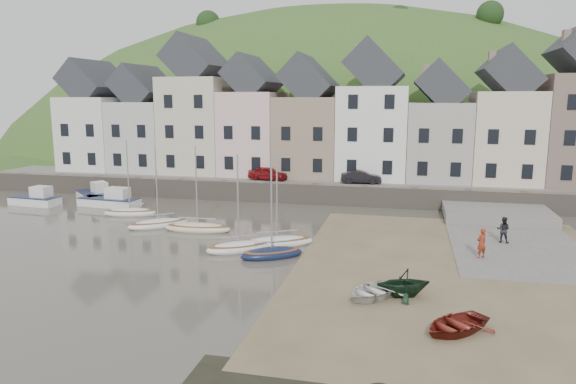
% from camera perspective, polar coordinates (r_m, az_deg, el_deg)
% --- Properties ---
extents(ground, '(160.00, 160.00, 0.00)m').
position_cam_1_polar(ground, '(31.57, -2.47, -7.26)').
color(ground, '#4E473D').
rests_on(ground, ground).
extents(quay_land, '(90.00, 30.00, 1.50)m').
position_cam_1_polar(quay_land, '(62.15, 5.41, 2.10)').
color(quay_land, '#386126').
rests_on(quay_land, ground).
extents(quay_street, '(70.00, 7.00, 0.10)m').
position_cam_1_polar(quay_street, '(50.78, 3.69, 1.22)').
color(quay_street, slate).
rests_on(quay_street, quay_land).
extents(seawall, '(70.00, 1.20, 1.80)m').
position_cam_1_polar(seawall, '(47.49, 2.99, -0.20)').
color(seawall, slate).
rests_on(seawall, ground).
extents(beach, '(18.00, 26.00, 0.06)m').
position_cam_1_polar(beach, '(30.64, 17.99, -8.25)').
color(beach, brown).
rests_on(beach, ground).
extents(slipway, '(8.00, 18.00, 0.12)m').
position_cam_1_polar(slipway, '(38.80, 22.93, -4.65)').
color(slipway, slate).
rests_on(slipway, ground).
extents(hillside, '(134.40, 84.00, 84.00)m').
position_cam_1_polar(hillside, '(94.06, 4.48, -6.80)').
color(hillside, '#386126').
rests_on(hillside, ground).
extents(townhouse_terrace, '(61.05, 8.00, 13.93)m').
position_cam_1_polar(townhouse_terrace, '(53.43, 6.26, 7.85)').
color(townhouse_terrace, silver).
rests_on(townhouse_terrace, quay_land).
extents(sailboat_0, '(4.48, 2.46, 6.32)m').
position_cam_1_polar(sailboat_0, '(44.75, -16.77, -2.10)').
color(sailboat_0, white).
rests_on(sailboat_0, ground).
extents(sailboat_1, '(4.42, 3.99, 6.32)m').
position_cam_1_polar(sailboat_1, '(40.14, -13.90, -3.36)').
color(sailboat_1, white).
rests_on(sailboat_1, ground).
extents(sailboat_2, '(5.00, 1.85, 6.32)m').
position_cam_1_polar(sailboat_2, '(38.37, -9.77, -3.83)').
color(sailboat_2, beige).
rests_on(sailboat_2, ground).
extents(sailboat_3, '(4.29, 3.56, 6.32)m').
position_cam_1_polar(sailboat_3, '(33.13, -5.36, -5.97)').
color(sailboat_3, white).
rests_on(sailboat_3, ground).
extents(sailboat_4, '(5.01, 3.56, 6.32)m').
position_cam_1_polar(sailboat_4, '(34.20, -1.20, -5.41)').
color(sailboat_4, white).
rests_on(sailboat_4, ground).
extents(sailboat_5, '(4.08, 3.29, 6.32)m').
position_cam_1_polar(sailboat_5, '(31.78, -1.78, -6.63)').
color(sailboat_5, '#131C3C').
rests_on(sailboat_5, ground).
extents(motorboat_0, '(5.70, 2.27, 1.70)m').
position_cam_1_polar(motorboat_0, '(48.81, -18.64, -0.82)').
color(motorboat_0, white).
rests_on(motorboat_0, ground).
extents(motorboat_1, '(4.70, 2.19, 1.70)m').
position_cam_1_polar(motorboat_1, '(52.00, -25.64, -0.65)').
color(motorboat_1, white).
rests_on(motorboat_1, ground).
extents(motorboat_2, '(4.71, 4.45, 1.70)m').
position_cam_1_polar(motorboat_2, '(52.22, -20.34, -0.23)').
color(motorboat_2, white).
rests_on(motorboat_2, ground).
extents(rowboat_white, '(3.86, 4.04, 0.68)m').
position_cam_1_polar(rowboat_white, '(25.78, 9.21, -10.53)').
color(rowboat_white, silver).
rests_on(rowboat_white, beach).
extents(rowboat_green, '(3.25, 3.04, 1.38)m').
position_cam_1_polar(rowboat_green, '(26.08, 12.41, -9.58)').
color(rowboat_green, black).
rests_on(rowboat_green, beach).
extents(rowboat_red, '(3.89, 3.91, 0.67)m').
position_cam_1_polar(rowboat_red, '(23.04, 17.69, -13.51)').
color(rowboat_red, maroon).
rests_on(rowboat_red, beach).
extents(person_red, '(0.78, 0.74, 1.79)m').
position_cam_1_polar(person_red, '(33.11, 20.26, -5.23)').
color(person_red, maroon).
rests_on(person_red, slipway).
extents(person_dark, '(0.98, 0.85, 1.71)m').
position_cam_1_polar(person_dark, '(37.11, 22.32, -3.81)').
color(person_dark, black).
rests_on(person_dark, slipway).
extents(car_left, '(4.01, 2.11, 1.30)m').
position_cam_1_polar(car_left, '(50.79, -2.21, 2.03)').
color(car_left, maroon).
rests_on(car_left, quay_street).
extents(car_right, '(3.83, 1.66, 1.23)m').
position_cam_1_polar(car_right, '(49.23, 7.95, 1.63)').
color(car_right, black).
rests_on(car_right, quay_street).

